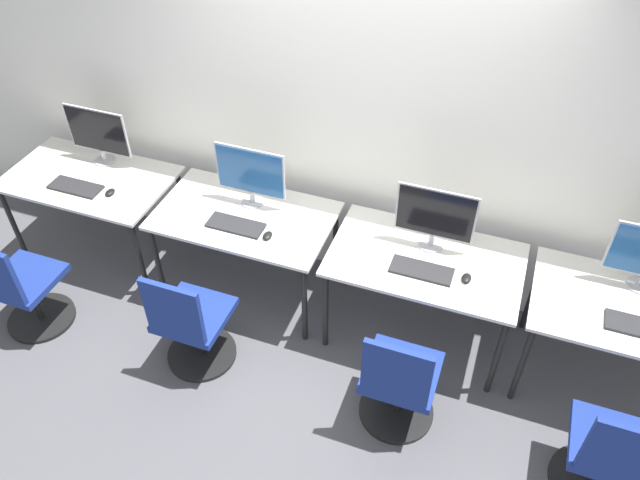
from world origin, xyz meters
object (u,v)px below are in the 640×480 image
at_px(office_chair_left, 192,327).
at_px(office_chair_far_right, 608,460).
at_px(monitor_left, 250,174).
at_px(keyboard_left, 236,225).
at_px(mouse_right, 466,278).
at_px(keyboard_far_left, 76,187).
at_px(monitor_right, 435,216).
at_px(mouse_left, 268,236).
at_px(monitor_far_left, 98,133).
at_px(keyboard_right, 422,270).
at_px(mouse_far_left, 110,192).
at_px(office_chair_right, 398,386).
at_px(office_chair_far_left, 22,290).

bearing_deg(office_chair_left, office_chair_far_right, -1.21).
xyz_separation_m(monitor_left, office_chair_far_right, (2.55, -0.97, -0.62)).
bearing_deg(monitor_left, keyboard_left, -90.00).
height_order(office_chair_left, mouse_right, office_chair_left).
bearing_deg(keyboard_far_left, monitor_right, 6.28).
bearing_deg(office_chair_left, keyboard_left, 85.37).
height_order(mouse_left, monitor_right, monitor_right).
relative_size(monitor_far_left, mouse_right, 5.72).
relative_size(keyboard_left, monitor_right, 0.77).
bearing_deg(keyboard_left, keyboard_right, 0.31).
bearing_deg(monitor_left, mouse_left, -50.97).
height_order(monitor_far_left, office_chair_far_right, monitor_far_left).
bearing_deg(mouse_left, keyboard_left, 173.26).
height_order(keyboard_far_left, keyboard_left, same).
distance_m(keyboard_right, mouse_right, 0.28).
relative_size(mouse_far_left, office_chair_right, 0.10).
bearing_deg(office_chair_left, office_chair_right, 0.86).
relative_size(keyboard_far_left, office_chair_far_right, 0.45).
distance_m(office_chair_left, mouse_right, 1.81).
bearing_deg(mouse_far_left, office_chair_far_left, -111.71).
bearing_deg(monitor_left, keyboard_right, -11.90).
height_order(monitor_far_left, keyboard_right, monitor_far_left).
distance_m(keyboard_far_left, keyboard_right, 2.60).
xyz_separation_m(keyboard_right, office_chair_far_right, (1.24, -0.70, -0.38)).
height_order(keyboard_far_left, office_chair_far_left, office_chair_far_left).
relative_size(mouse_left, monitor_right, 0.17).
relative_size(office_chair_far_left, monitor_left, 1.73).
distance_m(monitor_right, office_chair_right, 1.08).
bearing_deg(office_chair_far_right, office_chair_right, 176.39).
height_order(keyboard_left, office_chair_right, office_chair_right).
height_order(mouse_far_left, office_chair_left, office_chair_left).
xyz_separation_m(office_chair_far_left, keyboard_left, (1.32, 0.75, 0.38)).
distance_m(mouse_left, office_chair_left, 0.78).
bearing_deg(keyboard_right, office_chair_left, -154.59).
distance_m(monitor_left, office_chair_right, 1.73).
height_order(mouse_far_left, mouse_left, same).
xyz_separation_m(monitor_right, mouse_right, (0.28, -0.24, -0.23)).
bearing_deg(keyboard_left, monitor_right, 11.78).
xyz_separation_m(mouse_far_left, office_chair_far_right, (3.56, -0.70, -0.39)).
distance_m(mouse_left, monitor_right, 1.12).
height_order(office_chair_left, office_chair_right, same).
distance_m(monitor_left, keyboard_right, 1.35).
distance_m(keyboard_far_left, keyboard_left, 1.30).
distance_m(keyboard_left, monitor_right, 1.35).
bearing_deg(office_chair_left, mouse_right, 22.16).
distance_m(keyboard_far_left, mouse_far_left, 0.28).
xyz_separation_m(office_chair_far_left, monitor_left, (1.32, 1.03, 0.62)).
distance_m(keyboard_far_left, mouse_left, 1.55).
bearing_deg(office_chair_far_left, monitor_far_left, 88.87).
distance_m(monitor_far_left, office_chair_right, 2.89).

